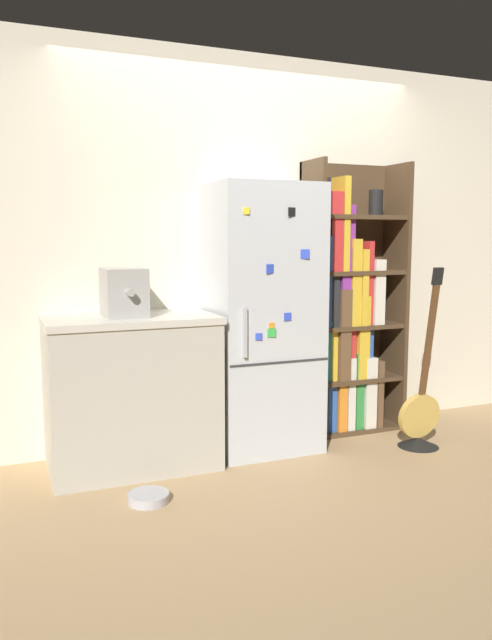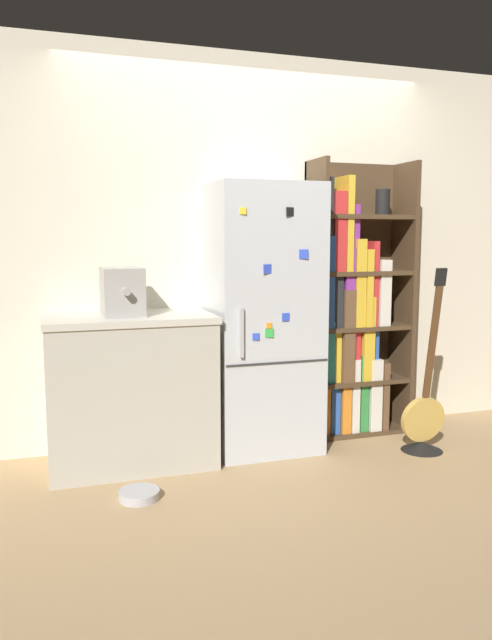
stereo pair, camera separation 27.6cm
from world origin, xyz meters
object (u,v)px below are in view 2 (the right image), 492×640
bookshelf (350,315)px  espresso_machine (122,292)px  pet_bowl (139,494)px  guitar (423,425)px  refrigerator (263,319)px

bookshelf → espresso_machine: (-1.60, -0.16, 0.22)m
espresso_machine → pet_bowl: (-0.01, -0.55, -1.04)m
espresso_machine → pet_bowl: size_ratio=1.70×
pet_bowl → bookshelf: bearing=23.8°
bookshelf → guitar: (0.27, -0.53, -0.67)m
pet_bowl → refrigerator: bearing=32.7°
refrigerator → bookshelf: 0.71m
refrigerator → guitar: size_ratio=1.44×
bookshelf → pet_bowl: bookshelf is taller
refrigerator → bookshelf: bookshelf is taller
guitar → refrigerator: bearing=157.5°
guitar → espresso_machine: bearing=168.9°
bookshelf → espresso_machine: size_ratio=5.10×
refrigerator → pet_bowl: bearing=-147.3°
pet_bowl → espresso_machine: bearing=89.4°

